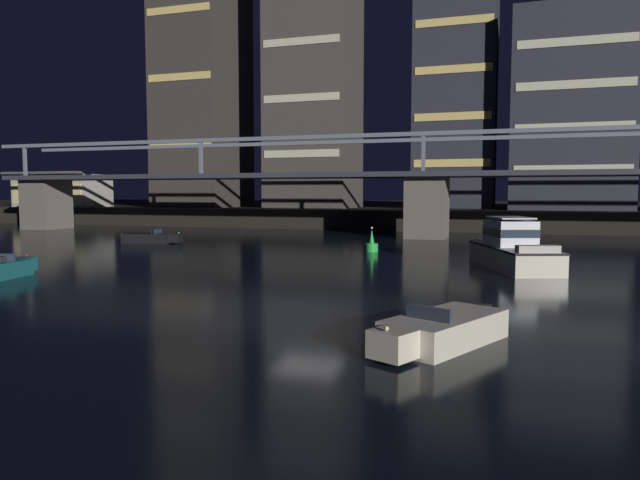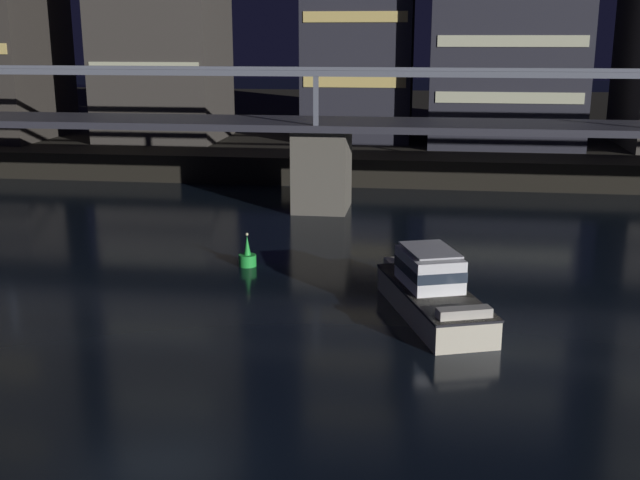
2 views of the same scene
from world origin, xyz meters
name	(u,v)px [view 1 (image 1 of 2)]	position (x,y,z in m)	size (l,w,h in m)	color
ground_plane	(308,303)	(0.00, 0.00, 0.00)	(400.00, 400.00, 0.00)	black
far_riverbank	(465,211)	(0.00, 81.31, 1.10)	(240.00, 80.00, 2.20)	black
river_bridge	(427,189)	(0.00, 33.30, 4.50)	(92.47, 6.40, 9.38)	#605B51
tower_west_low	(202,53)	(-32.58, 50.64, 22.85)	(9.58, 12.00, 41.61)	#38332D
tower_west_tall	(314,76)	(-17.04, 51.62, 19.01)	(10.50, 10.27, 33.92)	#423D38
tower_central	(457,98)	(0.59, 54.67, 15.86)	(9.61, 10.11, 27.62)	#282833
tower_east_tall	(568,112)	(13.38, 53.34, 13.41)	(12.78, 13.05, 22.72)	#282833
waterfront_pavilion	(62,190)	(-51.61, 45.22, 4.44)	(12.40, 7.40, 4.70)	#B2AD9E
cabin_cruiser_near_left	(511,248)	(7.32, 13.43, 1.05)	(5.18, 9.31, 2.79)	beige
speedboat_near_right	(441,330)	(5.46, -4.69, 0.41)	(3.34, 4.97, 1.16)	beige
speedboat_mid_left	(151,238)	(-20.84, 20.59, 0.41)	(5.23, 2.39, 1.16)	black
channel_buoy	(372,245)	(-1.97, 19.32, 0.48)	(0.90, 0.90, 1.76)	green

